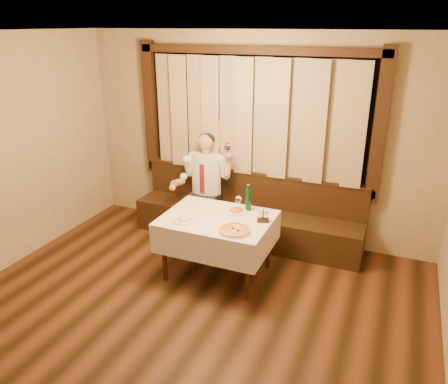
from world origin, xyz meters
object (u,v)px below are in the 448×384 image
at_px(green_bottle, 248,199).
at_px(seated_man, 204,179).
at_px(pizza, 235,230).
at_px(cruet_caddy, 263,218).
at_px(pasta_red, 236,209).
at_px(pasta_cream, 184,217).
at_px(dining_table, 217,225).
at_px(banquette, 247,218).

bearing_deg(green_bottle, seated_man, 145.39).
bearing_deg(pizza, cruet_caddy, 60.43).
height_order(pasta_red, green_bottle, green_bottle).
height_order(green_bottle, seated_man, seated_man).
distance_m(pizza, pasta_cream, 0.64).
height_order(pizza, cruet_caddy, cruet_caddy).
xyz_separation_m(dining_table, green_bottle, (0.26, 0.34, 0.25)).
distance_m(dining_table, pasta_cream, 0.41).
relative_size(pasta_cream, green_bottle, 0.83).
bearing_deg(pasta_cream, banquette, 75.93).
height_order(dining_table, seated_man, seated_man).
bearing_deg(cruet_caddy, pasta_cream, -177.44).
distance_m(dining_table, green_bottle, 0.49).
xyz_separation_m(pasta_red, green_bottle, (0.11, 0.11, 0.10)).
bearing_deg(banquette, cruet_caddy, -60.55).
bearing_deg(dining_table, seated_man, 122.97).
bearing_deg(seated_man, pasta_red, -43.40).
xyz_separation_m(dining_table, pizza, (0.33, -0.28, 0.12)).
distance_m(pizza, green_bottle, 0.63).
bearing_deg(green_bottle, pasta_red, -135.55).
bearing_deg(pasta_cream, seated_man, 104.06).
xyz_separation_m(pasta_red, seated_man, (-0.75, 0.71, 0.05)).
relative_size(banquette, pasta_cream, 11.71).
bearing_deg(banquette, pizza, -75.94).
distance_m(banquette, green_bottle, 0.94).
relative_size(pizza, pasta_red, 1.36).
distance_m(banquette, pasta_red, 0.95).
relative_size(dining_table, pizza, 3.43).
distance_m(pizza, pasta_red, 0.53).
relative_size(pizza, green_bottle, 1.12).
bearing_deg(pasta_red, pasta_cream, -135.47).
relative_size(green_bottle, cruet_caddy, 2.25).
xyz_separation_m(dining_table, pasta_red, (0.15, 0.22, 0.14)).
relative_size(banquette, seated_man, 2.18).
bearing_deg(pasta_cream, green_bottle, 44.51).
bearing_deg(pasta_cream, dining_table, 36.15).
bearing_deg(dining_table, pizza, -40.30).
bearing_deg(green_bottle, banquette, 110.74).
height_order(dining_table, green_bottle, green_bottle).
relative_size(banquette, pasta_red, 11.73).
distance_m(pasta_cream, seated_man, 1.20).
relative_size(dining_table, pasta_red, 4.65).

